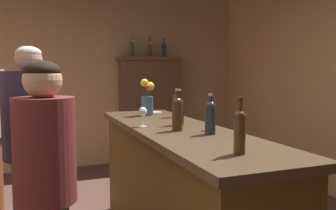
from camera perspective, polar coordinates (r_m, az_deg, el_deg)
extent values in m
cube|color=tan|center=(5.67, -13.99, 4.82)|extent=(5.33, 0.12, 2.90)
cube|color=#543915|center=(2.86, 1.56, -14.77)|extent=(0.60, 2.41, 1.01)
cube|color=#4E3A26|center=(2.72, 1.59, -4.24)|extent=(0.68, 2.51, 0.05)
cube|color=brown|center=(5.66, -3.02, -0.95)|extent=(0.94, 0.31, 1.73)
cube|color=brown|center=(5.63, -3.06, 7.54)|extent=(1.02, 0.37, 0.06)
cylinder|color=#422C1B|center=(3.34, 1.38, -0.30)|extent=(0.07, 0.07, 0.20)
sphere|color=#422C1B|center=(3.33, 1.39, 1.40)|extent=(0.07, 0.07, 0.07)
cylinder|color=#422C1B|center=(3.33, 1.39, 2.07)|extent=(0.03, 0.03, 0.08)
cylinder|color=black|center=(3.33, 1.39, 2.87)|extent=(0.03, 0.03, 0.02)
cylinder|color=#47331C|center=(1.87, 11.62, -4.88)|extent=(0.06, 0.06, 0.20)
sphere|color=#47331C|center=(1.86, 11.68, -1.83)|extent=(0.06, 0.06, 0.06)
cylinder|color=#47331C|center=(1.85, 11.70, -0.58)|extent=(0.03, 0.03, 0.08)
cylinder|color=black|center=(1.85, 11.73, 0.92)|extent=(0.03, 0.03, 0.02)
cylinder|color=#232837|center=(2.44, 6.91, -2.51)|extent=(0.07, 0.07, 0.19)
sphere|color=#232837|center=(2.43, 6.94, -0.25)|extent=(0.07, 0.07, 0.07)
cylinder|color=#232837|center=(2.43, 6.95, 0.61)|extent=(0.03, 0.03, 0.07)
cylinder|color=gold|center=(2.42, 6.96, 1.66)|extent=(0.03, 0.03, 0.02)
cylinder|color=black|center=(2.84, 1.80, -1.46)|extent=(0.08, 0.08, 0.18)
sphere|color=black|center=(2.83, 1.80, 0.37)|extent=(0.08, 0.08, 0.08)
cylinder|color=black|center=(2.83, 1.80, 1.33)|extent=(0.03, 0.03, 0.10)
cylinder|color=gold|center=(2.83, 1.81, 2.46)|extent=(0.03, 0.03, 0.02)
cylinder|color=#442615|center=(2.56, 1.53, -1.95)|extent=(0.08, 0.08, 0.21)
sphere|color=#442615|center=(2.55, 1.54, 0.35)|extent=(0.08, 0.08, 0.08)
cylinder|color=#442615|center=(2.55, 1.54, 1.32)|extent=(0.03, 0.03, 0.09)
cylinder|color=gold|center=(2.55, 1.54, 2.47)|extent=(0.03, 0.03, 0.02)
cylinder|color=white|center=(2.62, 7.06, -4.05)|extent=(0.06, 0.06, 0.00)
cylinder|color=white|center=(2.62, 7.07, -3.31)|extent=(0.01, 0.01, 0.06)
ellipsoid|color=white|center=(2.61, 7.09, -1.93)|extent=(0.06, 0.06, 0.06)
ellipsoid|color=maroon|center=(2.61, 7.08, -2.31)|extent=(0.05, 0.05, 0.03)
cylinder|color=white|center=(2.78, -4.11, -3.49)|extent=(0.06, 0.06, 0.00)
cylinder|color=white|center=(2.77, -4.11, -2.65)|extent=(0.01, 0.01, 0.08)
ellipsoid|color=white|center=(2.76, -4.12, -1.09)|extent=(0.07, 0.07, 0.07)
cylinder|color=#34566E|center=(3.49, -3.44, -0.15)|extent=(0.12, 0.12, 0.19)
cylinder|color=#38602D|center=(3.49, -2.96, 1.63)|extent=(0.01, 0.01, 0.18)
sphere|color=yellow|center=(3.49, -2.97, 3.08)|extent=(0.09, 0.09, 0.09)
cylinder|color=#38602D|center=(3.51, -3.50, 1.76)|extent=(0.01, 0.01, 0.19)
sphere|color=#C05A7D|center=(3.50, -3.50, 3.32)|extent=(0.05, 0.05, 0.05)
cylinder|color=#38602D|center=(3.47, -3.85, 1.88)|extent=(0.01, 0.01, 0.21)
sphere|color=gold|center=(3.46, -3.86, 3.63)|extent=(0.08, 0.08, 0.08)
cylinder|color=#38602D|center=(3.43, -3.29, 1.54)|extent=(0.01, 0.01, 0.18)
sphere|color=red|center=(3.42, -3.30, 3.01)|extent=(0.04, 0.04, 0.04)
cylinder|color=white|center=(3.69, -2.26, -1.21)|extent=(0.15, 0.15, 0.01)
cylinder|color=#2B462C|center=(5.56, -5.81, 9.00)|extent=(0.07, 0.07, 0.22)
sphere|color=#2B462C|center=(5.56, -5.82, 10.13)|extent=(0.07, 0.07, 0.07)
cylinder|color=#2B462C|center=(5.57, -5.83, 10.52)|extent=(0.02, 0.02, 0.08)
cylinder|color=red|center=(5.57, -5.83, 10.99)|extent=(0.03, 0.03, 0.02)
cylinder|color=#45351B|center=(5.64, -2.94, 8.86)|extent=(0.06, 0.06, 0.20)
sphere|color=#45351B|center=(5.65, -2.95, 9.87)|extent=(0.06, 0.06, 0.06)
cylinder|color=#45351B|center=(5.65, -2.95, 10.36)|extent=(0.03, 0.03, 0.10)
cylinder|color=black|center=(5.65, -2.95, 10.93)|extent=(0.03, 0.03, 0.02)
cylinder|color=#1B2331|center=(5.72, -0.62, 8.85)|extent=(0.07, 0.07, 0.21)
sphere|color=#1B2331|center=(5.72, -0.62, 9.88)|extent=(0.07, 0.07, 0.07)
cylinder|color=#1B2331|center=(5.73, -0.63, 10.27)|extent=(0.02, 0.02, 0.08)
cylinder|color=black|center=(5.73, -0.63, 10.73)|extent=(0.03, 0.03, 0.02)
cylinder|color=#2C2848|center=(2.70, -21.50, -1.51)|extent=(0.40, 0.40, 0.63)
sphere|color=tan|center=(2.69, -21.80, 6.95)|extent=(0.19, 0.19, 0.19)
ellipsoid|color=#B1AB9F|center=(2.69, -21.83, 7.84)|extent=(0.18, 0.18, 0.10)
cylinder|color=maroon|center=(2.03, -19.46, -6.97)|extent=(0.33, 0.33, 0.58)
sphere|color=tan|center=(1.98, -19.81, 3.86)|extent=(0.21, 0.21, 0.21)
ellipsoid|color=black|center=(1.98, -19.85, 5.21)|extent=(0.20, 0.20, 0.11)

